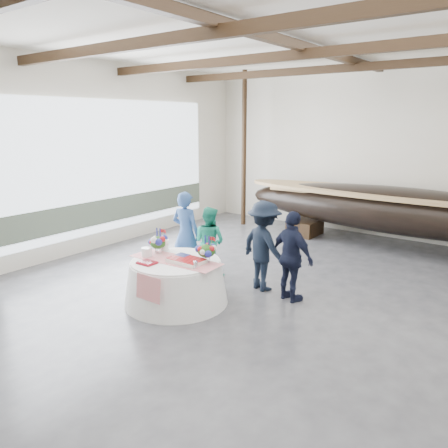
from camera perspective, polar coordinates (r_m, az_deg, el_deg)
The scene contains 13 objects.
floor at distance 7.70m, azimuth 3.73°, elevation -10.50°, with size 10.00×12.00×0.01m, color #3D3D42.
wall_back at distance 12.54m, azimuth 19.19°, elevation 8.75°, with size 10.00×0.02×4.50m, color silver.
wall_left at distance 10.64m, azimuth -19.52°, elevation 8.01°, with size 0.02×12.00×4.50m, color silver.
ceiling at distance 7.17m, azimuth 4.33°, elevation 24.52°, with size 10.00×12.00×0.01m, color white.
pavilion_structure at distance 7.80m, azimuth 7.75°, elevation 19.84°, with size 9.80×11.76×4.50m.
open_bay at distance 11.23m, azimuth -14.97°, elevation 6.39°, with size 0.03×7.00×3.20m.
longboat_display at distance 11.34m, azimuth 22.00°, elevation 1.65°, with size 8.29×1.66×1.55m.
banquet_table at distance 7.69m, azimuth -6.29°, elevation -7.46°, with size 1.80×1.80×0.77m.
tabletop_items at distance 7.62m, azimuth -5.95°, elevation -3.39°, with size 1.69×0.95×0.40m.
guest_woman_blue at distance 8.96m, azimuth -5.00°, elevation -1.20°, with size 0.63×0.41×1.72m, color navy.
guest_woman_teal at distance 8.85m, azimuth -1.95°, elevation -2.31°, with size 0.70×0.54×1.44m, color #1D9979.
guest_man_left at distance 8.12m, azimuth 5.24°, elevation -2.87°, with size 1.09×0.63×1.69m, color black.
guest_man_right at distance 7.68m, azimuth 8.86°, elevation -4.26°, with size 0.94×0.39×1.61m, color black.
Camera 1 is at (3.79, -5.92, 3.12)m, focal length 35.00 mm.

